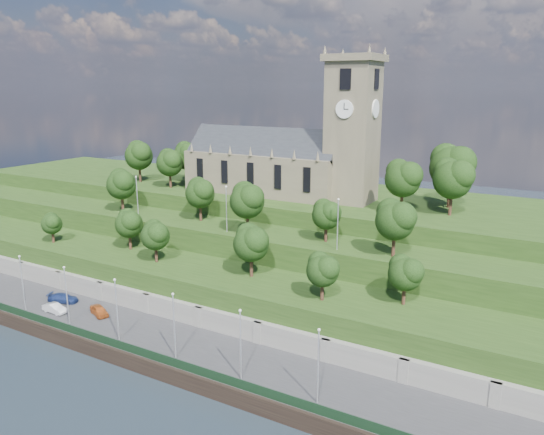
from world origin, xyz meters
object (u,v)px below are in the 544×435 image
Objects in this scene: church at (288,157)px; car_left at (99,310)px; car_right at (63,298)px; car_middle at (55,308)px.

car_left is at bearing -106.22° from church.
car_middle is at bearing -165.56° from car_right.
church is at bearing 6.23° from car_left.
car_right reaches higher than car_middle.
car_middle is at bearing -113.25° from church.
car_left is 7.17m from car_middle.
church is 49.69m from car_middle.
car_middle is 4.04m from car_right.
car_middle is at bearing 135.20° from car_left.
car_middle is (-6.61, -2.77, -0.03)m from car_left.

